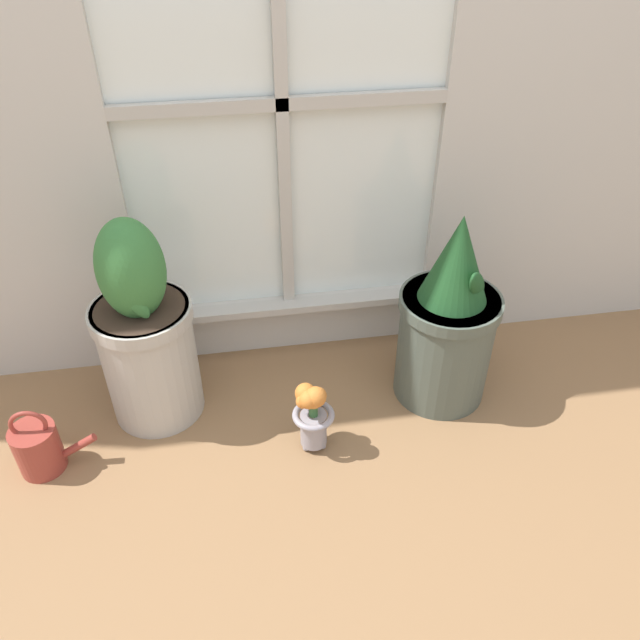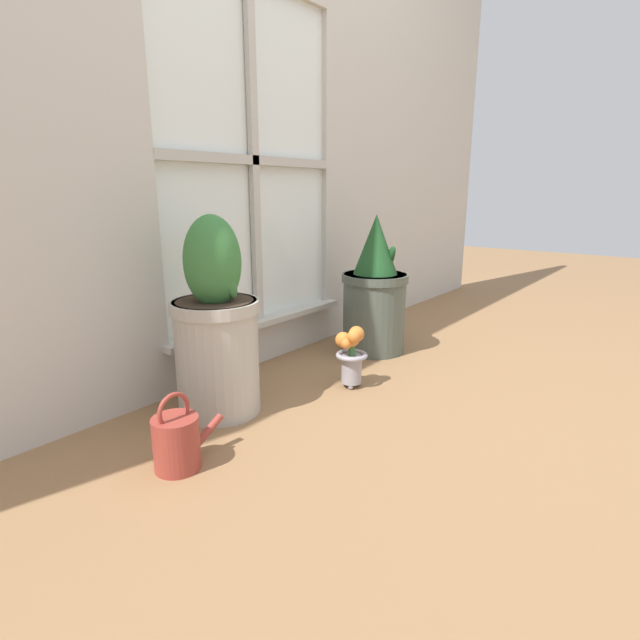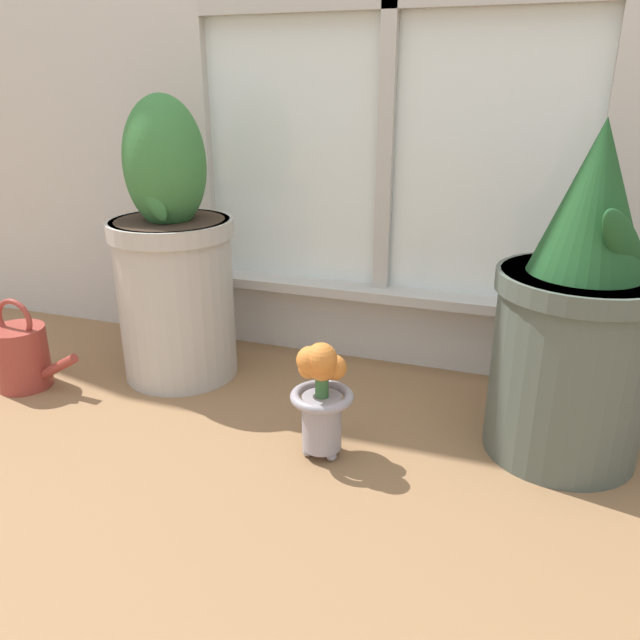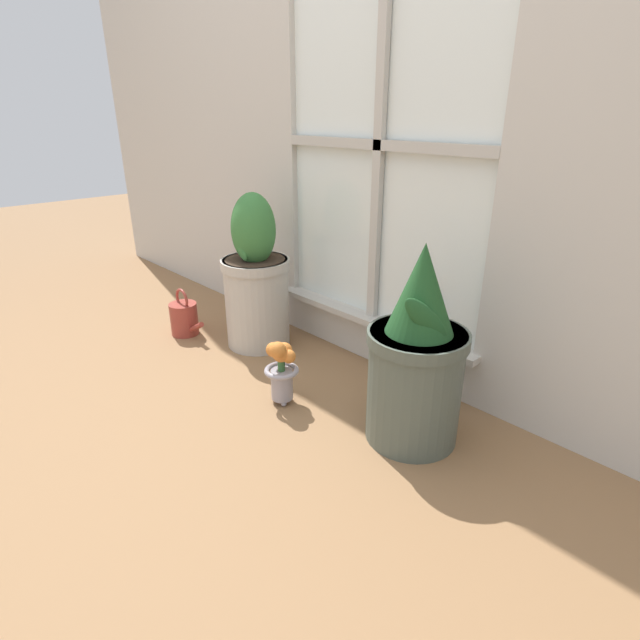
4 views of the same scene
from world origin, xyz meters
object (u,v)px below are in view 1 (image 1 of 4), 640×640
object	(u,v)px
flower_vase	(312,411)
watering_can	(38,448)
potted_plant_left	(146,336)
potted_plant_right	(448,322)

from	to	relation	value
flower_vase	watering_can	xyz separation A→B (m)	(-0.76, 0.04, -0.06)
potted_plant_left	watering_can	bearing A→B (deg)	-148.95
potted_plant_right	flower_vase	size ratio (longest dim) A/B	2.59
watering_can	flower_vase	bearing A→B (deg)	-3.34
watering_can	potted_plant_right	bearing A→B (deg)	5.97
flower_vase	watering_can	world-z (taller)	flower_vase
potted_plant_left	potted_plant_right	size ratio (longest dim) A/B	1.05
potted_plant_left	potted_plant_right	bearing A→B (deg)	-4.10
watering_can	potted_plant_left	bearing A→B (deg)	31.05
potted_plant_left	flower_vase	world-z (taller)	potted_plant_left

